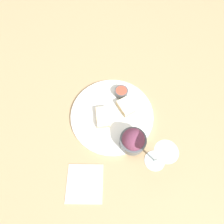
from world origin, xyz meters
name	(u,v)px	position (x,y,z in m)	size (l,w,h in m)	color
ground_plane	(112,115)	(0.00, 0.00, 0.00)	(4.00, 4.00, 0.00)	tan
dinner_plate	(112,115)	(0.00, 0.00, 0.01)	(0.36, 0.36, 0.01)	white
salad_bowl	(133,140)	(0.15, 0.02, 0.05)	(0.10, 0.10, 0.09)	#4C5156
sauce_ramekin	(121,92)	(-0.07, 0.08, 0.03)	(0.06, 0.06, 0.03)	#4C4C4C
cheese_toast_near	(103,118)	(0.00, -0.04, 0.03)	(0.10, 0.08, 0.03)	#D1B27F
cheese_toast_far	(125,106)	(0.00, 0.07, 0.03)	(0.08, 0.06, 0.03)	#D1B27F
wine_glass	(162,155)	(0.25, 0.06, 0.11)	(0.08, 0.08, 0.17)	silver
napkin	(85,183)	(0.20, -0.21, 0.00)	(0.18, 0.18, 0.01)	beige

